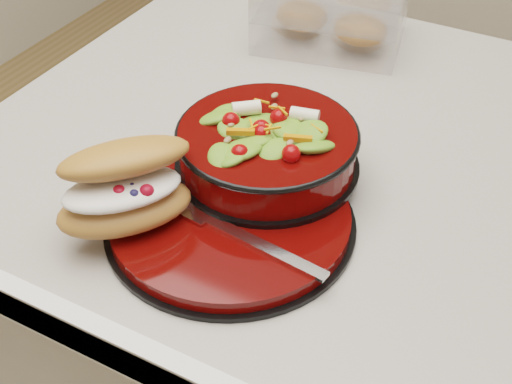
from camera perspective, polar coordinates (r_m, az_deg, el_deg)
The scene contains 5 objects.
dinner_plate at distance 0.75m, azimuth -2.06°, elevation -2.20°, with size 0.26×0.26×0.02m.
salad_bowl at distance 0.78m, azimuth 0.91°, elevation 3.95°, with size 0.21×0.21×0.09m.
croissant at distance 0.72m, azimuth -10.35°, elevation 0.33°, with size 0.15×0.17×0.08m.
fork at distance 0.71m, azimuth -1.23°, elevation -3.48°, with size 0.19×0.04×0.00m.
pastry_box at distance 1.08m, azimuth 6.04°, elevation 14.05°, with size 0.23×0.19×0.09m.
Camera 1 is at (0.05, -0.66, 1.41)m, focal length 50.00 mm.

